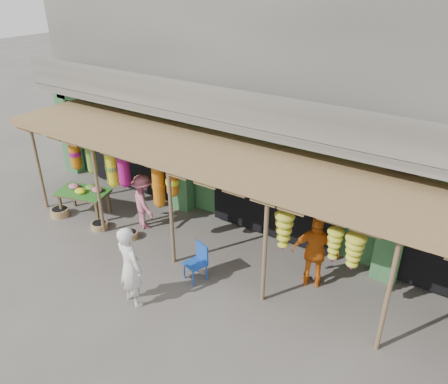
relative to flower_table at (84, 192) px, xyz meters
The scene contains 11 objects.
ground 5.21m from the flower_table, ahead, with size 80.00×80.00×0.00m, color #514C47.
building 7.44m from the flower_table, 42.17° to the left, with size 16.40×6.80×7.00m.
awning 5.39m from the flower_table, ahead, with size 14.00×2.70×2.79m.
flower_table is the anchor object (origin of this frame).
blue_chair 4.57m from the flower_table, ahead, with size 0.54×0.55×0.91m.
basket_left 0.98m from the flower_table, 138.37° to the right, with size 0.53×0.53×0.22m, color olive.
basket_mid 1.18m from the flower_table, 21.30° to the right, with size 0.47×0.47×0.18m, color olive.
basket_right 2.10m from the flower_table, ahead, with size 0.41×0.41×0.18m, color #9C7649.
person_front 4.36m from the flower_table, 27.63° to the right, with size 0.69×0.45×1.89m, color silver.
person_vendor 6.89m from the flower_table, ahead, with size 1.05×0.44×1.80m, color #D36313.
person_shopper 1.97m from the flower_table, 12.37° to the left, with size 1.02×0.59×1.58m, color #C2677C.
Camera 1 is at (4.42, -6.85, 6.52)m, focal length 35.00 mm.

